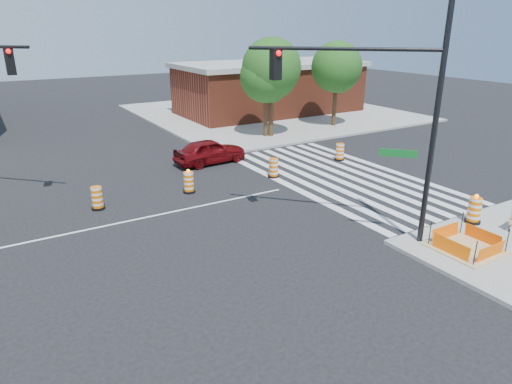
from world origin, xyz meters
TOP-DOWN VIEW (x-y plane):
  - ground at (0.00, 0.00)m, footprint 120.00×120.00m
  - sidewalk_ne at (18.00, 18.00)m, footprint 22.00×22.00m
  - crosswalk_east at (10.95, 0.00)m, footprint 6.75×13.50m
  - lane_centerline at (0.00, 0.00)m, footprint 14.00×0.12m
  - excavation_pit at (9.00, -9.00)m, footprint 2.20×2.20m
  - brick_storefront at (18.00, 18.00)m, footprint 16.50×8.50m
  - red_coupe at (6.13, 5.96)m, footprint 4.39×2.01m
  - signal_pole_se at (6.85, -6.38)m, footprint 4.67×4.85m
  - pit_drum at (11.26, -7.67)m, footprint 0.62×0.62m
  - tree_north_c at (12.42, 9.80)m, footprint 3.60×3.60m
  - tree_north_d at (12.80, 9.66)m, footprint 4.11×4.11m
  - tree_north_e at (19.09, 10.17)m, footprint 3.89×3.89m
  - median_drum_2 at (-1.25, 2.03)m, footprint 0.60×0.60m
  - median_drum_3 at (3.05, 1.93)m, footprint 0.60×0.60m
  - median_drum_4 at (7.86, 1.81)m, footprint 0.60×0.60m
  - median_drum_5 at (13.08, 2.49)m, footprint 0.60×0.60m

SIDE VIEW (x-z plane):
  - ground at x=0.00m, z-range 0.00..0.00m
  - lane_centerline at x=0.00m, z-range 0.00..0.01m
  - crosswalk_east at x=10.95m, z-range 0.00..0.01m
  - sidewalk_ne at x=18.00m, z-range 0.00..0.15m
  - excavation_pit at x=9.00m, z-range -0.23..0.67m
  - median_drum_2 at x=-1.25m, z-range -0.03..0.99m
  - median_drum_4 at x=7.86m, z-range -0.03..0.99m
  - median_drum_5 at x=13.08m, z-range -0.03..0.99m
  - median_drum_3 at x=3.05m, z-range -0.10..1.08m
  - pit_drum at x=11.26m, z-range 0.05..1.27m
  - red_coupe at x=6.13m, z-range 0.00..1.46m
  - brick_storefront at x=18.00m, z-range 0.02..4.62m
  - tree_north_c at x=12.42m, z-range 1.05..7.17m
  - tree_north_e at x=19.09m, z-range 1.13..7.75m
  - tree_north_d at x=12.80m, z-range 1.19..8.18m
  - signal_pole_se at x=6.85m, z-range 0.97..9.67m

